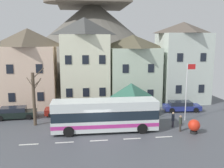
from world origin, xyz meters
name	(u,v)px	position (x,y,z in m)	size (l,w,h in m)	color
ground_plane	(98,135)	(0.00, 0.00, -0.03)	(40.00, 60.00, 0.07)	#4A4D54
townhouse_01	(29,68)	(-8.04, 11.87, 5.18)	(6.86, 5.81, 10.36)	beige
townhouse_02	(85,62)	(-0.70, 11.88, 5.93)	(6.31, 5.83, 11.85)	#E7E7C6
townhouse_03	(132,69)	(6.09, 12.48, 4.80)	(6.73, 7.03, 9.60)	beige
townhouse_04	(182,62)	(13.30, 11.91, 5.69)	(6.51, 5.89, 11.39)	silver
hilltop_castle	(93,40)	(1.55, 29.35, 8.98)	(41.78, 41.78, 25.55)	#615E55
transit_bus	(105,116)	(0.82, 1.04, 1.55)	(10.24, 2.77, 3.08)	silver
bus_shelter	(131,90)	(4.35, 5.31, 3.16)	(3.60, 3.60, 3.96)	#473D33
parked_car_00	(15,113)	(-8.88, 6.48, 0.65)	(4.67, 2.04, 1.32)	black
parked_car_01	(181,106)	(11.17, 6.73, 0.62)	(4.68, 2.27, 1.25)	navy
parked_car_02	(139,106)	(5.74, 7.05, 0.69)	(3.84, 2.01, 1.41)	black
parked_car_03	(64,109)	(-3.47, 7.06, 0.71)	(4.44, 1.95, 1.46)	maroon
pedestrian_00	(173,119)	(7.84, 1.22, 0.86)	(0.30, 0.30, 1.56)	#2D2D38
pedestrian_01	(180,123)	(8.08, -0.07, 0.84)	(0.32, 0.37, 1.59)	#38332D
pedestrian_02	(137,116)	(4.50, 2.83, 0.78)	(0.38, 0.30, 1.54)	black
public_bench	(141,108)	(6.04, 6.97, 0.47)	(1.50, 0.48, 0.87)	#473828
flagpole	(187,88)	(10.08, 3.06, 3.71)	(0.95, 0.10, 6.33)	silver
harbour_buoy	(194,126)	(9.12, -0.84, 0.76)	(1.12, 1.12, 1.37)	black
bare_tree_00	(34,98)	(-6.23, 3.75, 2.96)	(1.98, 2.29, 6.04)	brown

